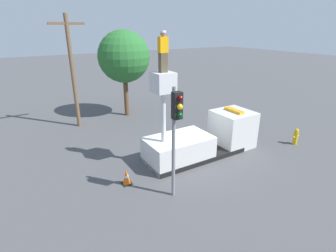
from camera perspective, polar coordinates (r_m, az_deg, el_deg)
name	(u,v)px	position (r m, az deg, el deg)	size (l,w,h in m)	color
ground_plane	(194,156)	(14.36, 5.68, -6.53)	(120.00, 120.00, 0.00)	#4C4C4F
bucket_truck	(203,139)	(14.31, 7.72, -2.77)	(6.47, 2.10, 4.68)	black
worker	(163,52)	(11.73, -1.10, 15.85)	(0.40, 0.26, 1.75)	brown
traffic_light_pole	(176,123)	(9.66, 1.74, 0.68)	(0.34, 0.57, 4.58)	gray
fire_hydrant	(296,137)	(17.23, 26.05, -2.10)	(0.49, 0.25, 0.98)	gold
traffic_cone_rear	(126,177)	(11.96, -9.05, -10.96)	(0.43, 0.43, 0.70)	black
tree_left_bg	(124,57)	(20.10, -9.57, 14.62)	(3.80, 3.80, 6.41)	brown
utility_pole	(72,69)	(18.59, -20.13, 11.62)	(2.20, 0.26, 7.35)	brown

